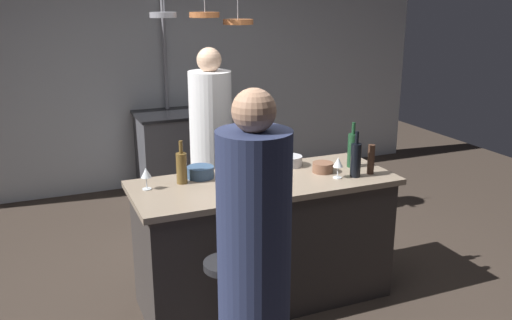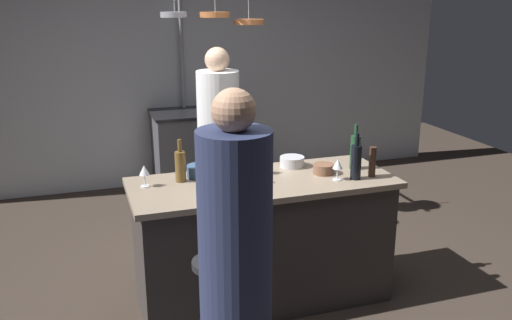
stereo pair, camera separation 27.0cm
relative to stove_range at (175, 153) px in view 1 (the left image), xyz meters
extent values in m
plane|color=#382D26|center=(0.00, -2.45, -0.45)|extent=(9.00, 9.00, 0.00)
cube|color=#B2B7BC|center=(0.00, 0.40, 0.85)|extent=(6.40, 0.16, 2.60)
cube|color=#332D2B|center=(0.00, -2.45, -0.02)|extent=(1.72, 0.66, 0.86)
cube|color=gray|center=(0.00, -2.45, 0.43)|extent=(1.80, 0.72, 0.04)
cube|color=#47474C|center=(0.00, 0.00, -0.02)|extent=(0.76, 0.60, 0.86)
cube|color=black|center=(0.00, 0.00, 0.43)|extent=(0.80, 0.64, 0.03)
cylinder|color=white|center=(-0.02, -1.36, 0.30)|extent=(0.36, 0.36, 1.50)
sphere|color=#D8AD8C|center=(-0.02, -1.36, 1.15)|extent=(0.20, 0.20, 0.20)
cylinder|color=#4C4C51|center=(-0.50, -3.07, -0.11)|extent=(0.06, 0.06, 0.62)
cylinder|color=black|center=(-0.50, -3.07, 0.21)|extent=(0.26, 0.26, 0.04)
cylinder|color=#262D4C|center=(-0.49, -3.44, 0.31)|extent=(0.36, 0.36, 1.51)
sphere|color=tan|center=(-0.49, -3.44, 1.16)|extent=(0.21, 0.21, 0.21)
cylinder|color=gray|center=(0.00, 0.25, 0.63)|extent=(0.04, 0.04, 2.15)
cylinder|color=gray|center=(-0.30, -1.01, 1.50)|extent=(0.23, 0.23, 0.04)
cylinder|color=gray|center=(-0.30, -1.05, 1.60)|extent=(0.01, 0.01, 0.21)
cylinder|color=#B26638|center=(0.05, -1.04, 1.49)|extent=(0.26, 0.26, 0.04)
cylinder|color=gray|center=(0.05, -1.05, 1.60)|extent=(0.01, 0.01, 0.21)
cylinder|color=#B26638|center=(0.35, -1.06, 1.43)|extent=(0.27, 0.27, 0.04)
cylinder|color=gray|center=(0.35, -1.05, 1.57)|extent=(0.01, 0.01, 0.27)
cylinder|color=#382319|center=(0.74, -2.61, 0.56)|extent=(0.05, 0.05, 0.21)
cylinder|color=brown|center=(-0.53, -2.30, 0.56)|extent=(0.07, 0.07, 0.21)
cylinder|color=brown|center=(-0.53, -2.30, 0.70)|extent=(0.03, 0.03, 0.08)
cylinder|color=black|center=(0.61, -2.62, 0.57)|extent=(0.07, 0.07, 0.23)
cylinder|color=black|center=(0.61, -2.62, 0.73)|extent=(0.03, 0.03, 0.08)
cylinder|color=#193D23|center=(0.71, -2.42, 0.58)|extent=(0.07, 0.07, 0.25)
cylinder|color=#193D23|center=(0.71, -2.42, 0.74)|extent=(0.03, 0.03, 0.08)
cylinder|color=#B78C8E|center=(-0.26, -2.48, 0.57)|extent=(0.07, 0.07, 0.23)
cylinder|color=#B78C8E|center=(-0.26, -2.48, 0.73)|extent=(0.03, 0.03, 0.08)
cylinder|color=silver|center=(0.48, -2.60, 0.46)|extent=(0.06, 0.06, 0.01)
cylinder|color=silver|center=(0.48, -2.60, 0.50)|extent=(0.01, 0.01, 0.07)
cone|color=silver|center=(0.48, -2.60, 0.57)|extent=(0.07, 0.07, 0.06)
cylinder|color=silver|center=(-0.78, -2.33, 0.46)|extent=(0.06, 0.06, 0.01)
cylinder|color=silver|center=(-0.78, -2.33, 0.50)|extent=(0.01, 0.01, 0.07)
cone|color=silver|center=(-0.78, -2.33, 0.57)|extent=(0.07, 0.07, 0.06)
cylinder|color=silver|center=(0.05, -2.32, 0.46)|extent=(0.06, 0.06, 0.01)
cylinder|color=silver|center=(0.05, -2.32, 0.50)|extent=(0.01, 0.01, 0.07)
cone|color=silver|center=(0.05, -2.32, 0.57)|extent=(0.07, 0.07, 0.06)
cylinder|color=brown|center=(0.45, -2.45, 0.49)|extent=(0.15, 0.15, 0.07)
cylinder|color=#B7B7BC|center=(0.30, -2.22, 0.49)|extent=(0.18, 0.18, 0.07)
cylinder|color=#334C6B|center=(-0.38, -2.24, 0.49)|extent=(0.18, 0.18, 0.08)
camera|label=1|loc=(-1.42, -5.69, 1.66)|focal=38.72mm
camera|label=2|loc=(-1.17, -5.79, 1.66)|focal=38.72mm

